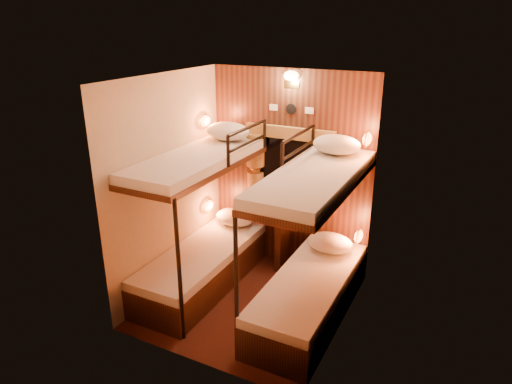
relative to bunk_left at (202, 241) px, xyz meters
The scene contains 22 objects.
floor 0.86m from the bunk_left, ahead, with size 2.10×2.10×0.00m, color #3E1311.
ceiling 1.95m from the bunk_left, ahead, with size 2.10×2.10×0.00m, color silver.
wall_back 1.34m from the bunk_left, 56.56° to the left, with size 2.40×2.40×0.00m, color #C6B293.
wall_front 1.44m from the bunk_left, 59.93° to the right, with size 2.40×2.40×0.00m, color #C6B293.
wall_left 0.74m from the bunk_left, 168.93° to the right, with size 2.40×2.40×0.00m, color #C6B293.
wall_right 1.77m from the bunk_left, ahead, with size 2.40×2.40×0.00m, color #C6B293.
back_panel 1.33m from the bunk_left, 56.16° to the left, with size 2.00×0.03×2.40m, color black.
bunk_left is the anchor object (origin of this frame).
bunk_right 1.30m from the bunk_left, ahead, with size 0.72×1.90×1.82m.
window 1.30m from the bunk_left, 55.30° to the left, with size 1.00×0.12×0.79m.
curtains 1.32m from the bunk_left, 54.32° to the left, with size 1.10×0.22×1.00m.
back_fixtures 2.03m from the bunk_left, 55.16° to the left, with size 0.54×0.09×0.48m.
reading_lamps 1.13m from the bunk_left, 44.25° to the left, with size 2.00×0.20×1.25m.
table 1.02m from the bunk_left, 50.33° to the left, with size 0.50×0.34×0.66m.
bottle_left 0.96m from the bunk_left, 52.36° to the left, with size 0.07×0.07×0.24m.
bottle_right 1.03m from the bunk_left, 51.59° to the left, with size 0.07×0.07×0.23m.
sachet_a 1.11m from the bunk_left, 41.03° to the left, with size 0.09×0.07×0.01m, color silver.
sachet_b 1.06m from the bunk_left, 50.96° to the left, with size 0.08×0.06×0.01m, color silver.
pillow_lower_left 0.75m from the bunk_left, 90.17° to the left, with size 0.51×0.36×0.20m, color silver.
pillow_lower_right 1.44m from the bunk_left, 25.45° to the left, with size 0.52×0.37×0.20m, color silver.
pillow_upper_left 1.30m from the bunk_left, 90.20° to the left, with size 0.53×0.38×0.21m, color silver.
pillow_upper_right 1.83m from the bunk_left, 25.99° to the left, with size 0.51×0.36×0.20m, color silver.
Camera 1 is at (1.98, -3.76, 2.89)m, focal length 32.00 mm.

